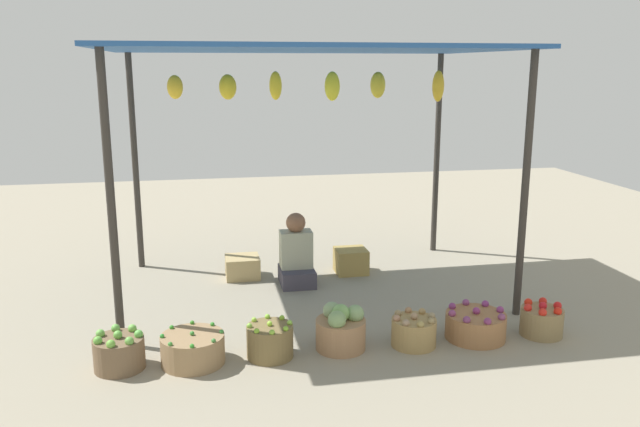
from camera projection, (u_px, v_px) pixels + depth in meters
ground_plane at (309, 287)px, 6.79m from camera, size 14.00×14.00×0.00m
market_stall_structure at (308, 65)px, 6.28m from camera, size 3.91×2.50×2.49m
vendor_person at (296, 257)px, 6.86m from camera, size 0.36×0.44×0.78m
basket_green_apples at (119, 352)px, 4.95m from camera, size 0.39×0.39×0.31m
basket_green_chilies at (193, 349)px, 5.05m from camera, size 0.50×0.50×0.27m
basket_limes at (270, 341)px, 5.15m from camera, size 0.38×0.38×0.31m
basket_cabbages at (341, 329)px, 5.30m from camera, size 0.42×0.42×0.39m
basket_potatoes at (414, 331)px, 5.37m from camera, size 0.38×0.38×0.29m
basket_purple_onions at (476, 325)px, 5.51m from camera, size 0.52×0.52×0.28m
basket_red_tomatoes at (542, 321)px, 5.58m from camera, size 0.37×0.37×0.30m
wooden_crate_near_vendor at (243, 267)px, 7.10m from camera, size 0.37×0.35×0.24m
wooden_crate_stacked_rear at (351, 261)px, 7.26m from camera, size 0.35×0.34×0.28m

